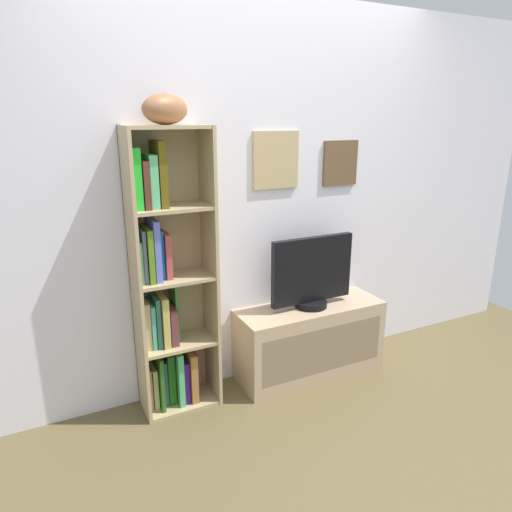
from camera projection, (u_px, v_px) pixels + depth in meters
ground at (355, 473)px, 2.38m from camera, size 5.20×5.20×0.04m
back_wall at (258, 200)px, 2.99m from camera, size 4.80×0.08×2.45m
bookshelf at (166, 289)px, 2.72m from camera, size 0.47×0.27×1.71m
football at (165, 109)px, 2.42m from camera, size 0.32×0.26×0.16m
tv_stand at (310, 340)px, 3.22m from camera, size 1.03×0.36×0.51m
television at (312, 274)px, 3.08m from camera, size 0.60×0.22×0.49m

